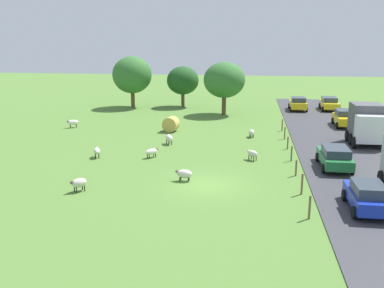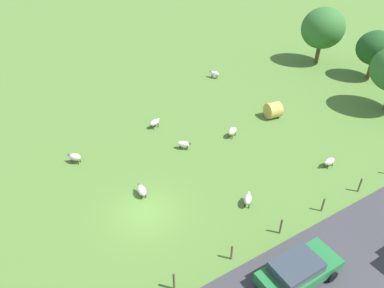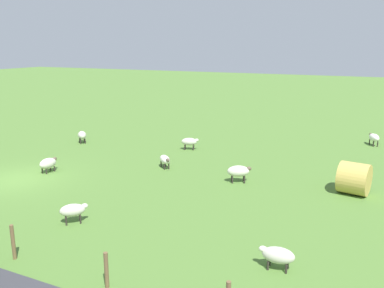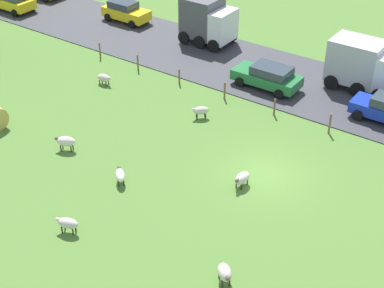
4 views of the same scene
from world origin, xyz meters
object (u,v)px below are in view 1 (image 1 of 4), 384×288
hay_bale_0 (171,124)px  car_3 (298,103)px  sheep_5 (184,174)px  car_1 (329,103)px  car_2 (367,196)px  tree_1 (132,75)px  sheep_1 (169,138)px  sheep_7 (73,122)px  truck_1 (367,124)px  sheep_4 (152,152)px  sheep_2 (252,132)px  tree_2 (183,81)px  car_0 (344,118)px  sheep_3 (79,183)px  car_5 (335,157)px  sheep_0 (97,151)px  tree_0 (224,80)px  sheep_6 (252,154)px

hay_bale_0 → car_3: car_3 is taller
sheep_5 → car_1: (13.99, 30.02, 0.39)m
car_2 → tree_1: bearing=123.6°
sheep_1 → sheep_7: bearing=152.9°
truck_1 → sheep_5: bearing=-140.4°
sheep_4 → hay_bale_0: (-0.25, 9.66, 0.25)m
sheep_2 → truck_1: (9.73, -1.75, 1.39)m
tree_2 → car_1: 19.01m
tree_1 → car_0: 26.98m
sheep_1 → sheep_3: (-3.18, -12.43, -0.02)m
hay_bale_0 → car_1: 23.22m
sheep_4 → car_5: car_5 is taller
sheep_0 → hay_bale_0: hay_bale_0 is taller
tree_2 → tree_1: bearing=-168.1°
sheep_5 → car_3: bearing=71.0°
sheep_0 → hay_bale_0: bearing=68.9°
tree_0 → car_1: size_ratio=1.51×
truck_1 → car_2: truck_1 is taller
car_0 → sheep_3: bearing=-131.4°
hay_bale_0 → sheep_3: bearing=-97.8°
sheep_3 → sheep_7: size_ratio=0.89×
tree_0 → tree_2: size_ratio=1.17×
hay_bale_0 → car_3: size_ratio=0.38×
car_0 → car_3: (-3.72, 9.56, 0.00)m
sheep_3 → tree_2: 33.38m
sheep_7 → car_0: 27.96m
sheep_4 → tree_0: 20.78m
truck_1 → car_1: size_ratio=0.93×
sheep_3 → sheep_5: sheep_3 is taller
sheep_7 → tree_1: (2.59, 13.77, 3.69)m
tree_0 → car_0: (12.79, -5.61, -3.18)m
sheep_2 → sheep_7: (-18.18, 1.95, 0.08)m
car_0 → car_1: size_ratio=0.99×
sheep_6 → car_3: bearing=76.5°
sheep_4 → hay_bale_0: bearing=91.5°
sheep_6 → tree_2: size_ratio=0.19×
sheep_5 → tree_1: size_ratio=0.17×
sheep_2 → car_5: size_ratio=0.25×
car_3 → sheep_4: bearing=-119.2°
sheep_3 → car_3: bearing=63.4°
sheep_2 → tree_0: tree_0 is taller
sheep_1 → car_1: (16.80, 20.40, 0.31)m
sheep_5 → car_1: size_ratio=0.27×
sheep_4 → car_0: 22.34m
sheep_6 → car_0: car_0 is taller
sheep_5 → truck_1: 18.24m
sheep_5 → hay_bale_0: (-3.59, 14.86, 0.23)m
sheep_0 → sheep_7: (-6.35, 10.65, 0.02)m
sheep_6 → sheep_5: bearing=-128.2°
sheep_4 → tree_2: tree_2 is taller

